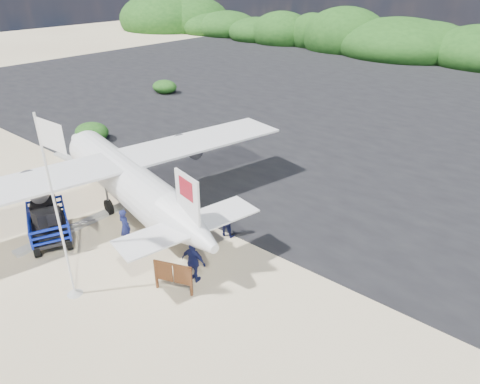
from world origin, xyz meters
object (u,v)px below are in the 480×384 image
Objects in this scene: flagpole at (75,294)px; crew_c at (194,262)px; crew_a at (125,227)px; crew_b at (227,219)px; baggage_cart at (52,239)px; signboard at (175,291)px; aircraft_small at (361,79)px.

flagpole is 4.50m from crew_c.
crew_a is 1.04× the size of crew_b.
baggage_cart is 6.89m from signboard.
flagpole is at bearing -159.96° from signboard.
flagpole is 4.07× the size of crew_a.
crew_b reaches higher than signboard.
baggage_cart is 0.46× the size of flagpole.
crew_c reaches higher than signboard.
flagpole is 3.58m from crew_a.
crew_c is (6.93, 2.01, 0.88)m from baggage_cart.
crew_a is 36.71m from aircraft_small.
crew_c is 0.25× the size of aircraft_small.
crew_a is at bearing 58.08° from baggage_cart.
baggage_cart reaches higher than signboard.
crew_b reaches higher than aircraft_small.
flagpole is 4.24× the size of crew_b.
crew_c is (1.16, -3.20, 0.07)m from crew_b.
signboard is at bearing 33.45° from baggage_cart.
crew_b is 3.41m from crew_c.
crew_b is (5.77, 5.21, 0.81)m from baggage_cart.
crew_a is 4.39m from crew_b.
baggage_cart is 38.22m from aircraft_small.
flagpole reaches higher than signboard.
crew_b is at bearing 75.55° from flagpole.
crew_a is at bearing 146.34° from signboard.
signboard is 0.98× the size of crew_b.
crew_c is (4.05, 0.10, 0.04)m from crew_a.
crew_c reaches higher than baggage_cart.
crew_b is at bearing 66.58° from baggage_cart.
signboard is at bearing 62.60° from aircraft_small.
flagpole reaches higher than crew_c.
baggage_cart is 7.82m from crew_b.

